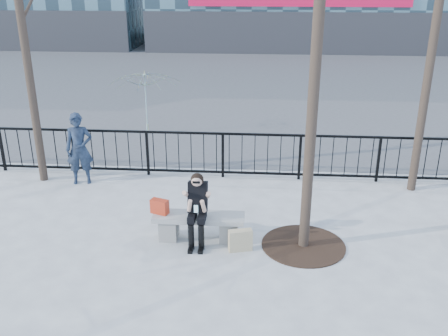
{
  "coord_description": "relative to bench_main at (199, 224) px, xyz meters",
  "views": [
    {
      "loc": [
        1.09,
        -7.99,
        4.59
      ],
      "look_at": [
        0.4,
        0.8,
        1.1
      ],
      "focal_mm": 40.0,
      "sensor_mm": 36.0,
      "label": 1
    }
  ],
  "objects": [
    {
      "name": "street_surface",
      "position": [
        0.0,
        15.0,
        -0.3
      ],
      "size": [
        60.0,
        23.0,
        0.01
      ],
      "primitive_type": "cube",
      "color": "#474747",
      "rests_on": "ground"
    },
    {
      "name": "ground",
      "position": [
        0.0,
        0.0,
        -0.3
      ],
      "size": [
        120.0,
        120.0,
        0.0
      ],
      "primitive_type": "plane",
      "color": "gray",
      "rests_on": "ground"
    },
    {
      "name": "seated_woman",
      "position": [
        0.0,
        -0.16,
        0.37
      ],
      "size": [
        0.5,
        0.64,
        1.34
      ],
      "color": "black",
      "rests_on": "ground"
    },
    {
      "name": "standing_man",
      "position": [
        -3.02,
        2.4,
        0.53
      ],
      "size": [
        0.68,
        0.53,
        1.66
      ],
      "primitive_type": "imported",
      "rotation": [
        0.0,
        0.0,
        0.23
      ],
      "color": "black",
      "rests_on": "ground"
    },
    {
      "name": "handbag",
      "position": [
        -0.71,
        0.02,
        0.32
      ],
      "size": [
        0.36,
        0.26,
        0.27
      ],
      "primitive_type": "cube",
      "rotation": [
        0.0,
        0.0,
        -0.36
      ],
      "color": "#B32D16",
      "rests_on": "bench_main"
    },
    {
      "name": "tree_grate",
      "position": [
        1.9,
        -0.1,
        -0.29
      ],
      "size": [
        1.5,
        1.5,
        0.02
      ],
      "primitive_type": "cylinder",
      "color": "black",
      "rests_on": "ground"
    },
    {
      "name": "bench_main",
      "position": [
        0.0,
        0.0,
        0.0
      ],
      "size": [
        1.65,
        0.46,
        0.49
      ],
      "color": "gray",
      "rests_on": "ground"
    },
    {
      "name": "vendor_umbrella",
      "position": [
        -2.33,
        6.17,
        0.65
      ],
      "size": [
        2.34,
        2.37,
        1.91
      ],
      "primitive_type": "imported",
      "rotation": [
        0.0,
        0.0,
        0.13
      ],
      "color": "yellow",
      "rests_on": "ground"
    },
    {
      "name": "railing",
      "position": [
        0.0,
        3.0,
        0.25
      ],
      "size": [
        14.0,
        0.06,
        1.1
      ],
      "color": "black",
      "rests_on": "ground"
    },
    {
      "name": "shopping_bag",
      "position": [
        0.78,
        -0.34,
        -0.11
      ],
      "size": [
        0.44,
        0.25,
        0.39
      ],
      "primitive_type": "cube",
      "rotation": [
        0.0,
        0.0,
        0.27
      ],
      "color": "beige",
      "rests_on": "ground"
    }
  ]
}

